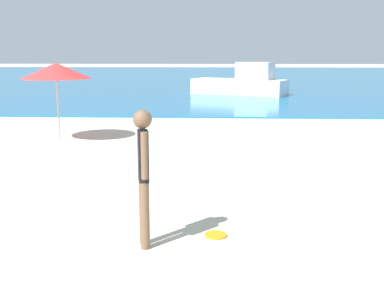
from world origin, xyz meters
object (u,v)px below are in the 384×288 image
object	(u,v)px
person_standing	(143,170)
frisbee	(216,235)
beach_umbrella	(56,71)
boat_near	(242,83)

from	to	relation	value
person_standing	frisbee	xyz separation A→B (m)	(0.84, 0.35, -0.92)
frisbee	beach_umbrella	bearing A→B (deg)	122.65
boat_near	person_standing	bearing A→B (deg)	109.42
boat_near	beach_umbrella	distance (m)	14.78
beach_umbrella	person_standing	bearing A→B (deg)	-64.25
boat_near	beach_umbrella	bearing A→B (deg)	93.69
boat_near	beach_umbrella	xyz separation A→B (m)	(-5.58, -13.63, 1.15)
frisbee	beach_umbrella	xyz separation A→B (m)	(-4.09, 6.39, 1.80)
beach_umbrella	boat_near	bearing A→B (deg)	67.73
person_standing	frisbee	world-z (taller)	person_standing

